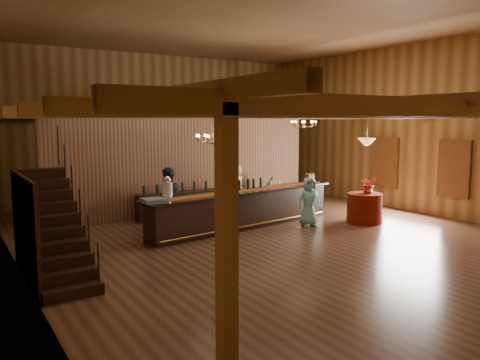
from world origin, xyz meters
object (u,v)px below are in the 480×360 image
beverage_dispenser (167,188)px  chandelier_right (304,124)px  chandelier_left (213,138)px  tasting_bar (245,209)px  bartender (236,194)px  raffle_drum (310,177)px  round_table (364,208)px  guest (309,202)px  staff_second (167,199)px  floor_plant (267,192)px  pendant_lamp (367,141)px  backbar_shelf (183,204)px

beverage_dispenser → chandelier_right: size_ratio=0.75×
chandelier_left → tasting_bar: bearing=34.2°
chandelier_right → bartender: size_ratio=0.47×
raffle_drum → round_table: 1.96m
raffle_drum → bartender: 2.51m
round_table → guest: bearing=161.8°
staff_second → guest: (3.66, -1.61, -0.17)m
floor_plant → round_table: bearing=-70.8°
tasting_bar → beverage_dispenser: size_ratio=10.62×
round_table → staff_second: size_ratio=0.58×
staff_second → tasting_bar: bearing=149.3°
chandelier_left → guest: bearing=5.0°
bartender → floor_plant: size_ratio=1.42×
pendant_lamp → bartender: bearing=145.5°
round_table → staff_second: 5.77m
tasting_bar → bartender: size_ratio=3.75×
chandelier_left → floor_plant: (3.82, 3.06, -2.00)m
beverage_dispenser → staff_second: 1.23m
chandelier_left → floor_plant: 5.29m
staff_second → guest: bearing=147.1°
tasting_bar → staff_second: staff_second is taller
beverage_dispenser → backbar_shelf: 3.09m
backbar_shelf → round_table: bearing=-38.5°
round_table → chandelier_right: chandelier_right is taller
raffle_drum → guest: size_ratio=0.24×
chandelier_left → pendant_lamp: (4.98, -0.26, -0.19)m
chandelier_left → floor_plant: bearing=38.6°
staff_second → guest: 4.00m
staff_second → floor_plant: 4.34m
floor_plant → bartender: bearing=-149.8°
raffle_drum → guest: (-0.96, -1.10, -0.52)m
backbar_shelf → chandelier_right: 4.61m
chandelier_right → guest: chandelier_right is taller
backbar_shelf → chandelier_left: chandelier_left is taller
beverage_dispenser → chandelier_left: 1.73m
tasting_bar → beverage_dispenser: beverage_dispenser is taller
chandelier_right → guest: 2.87m
bartender → staff_second: size_ratio=0.97×
round_table → chandelier_left: 5.43m
beverage_dispenser → pendant_lamp: size_ratio=0.67×
beverage_dispenser → bartender: bearing=21.4°
guest → chandelier_left: bearing=-156.8°
beverage_dispenser → backbar_shelf: (1.60, 2.48, -0.93)m
staff_second → floor_plant: size_ratio=1.47×
raffle_drum → chandelier_right: (0.07, 0.42, 1.68)m
beverage_dispenser → chandelier_right: bearing=10.4°
raffle_drum → backbar_shelf: size_ratio=0.12×
round_table → pendant_lamp: pendant_lamp is taller
beverage_dispenser → guest: beverage_dispenser is taller
beverage_dispenser → backbar_shelf: bearing=57.1°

